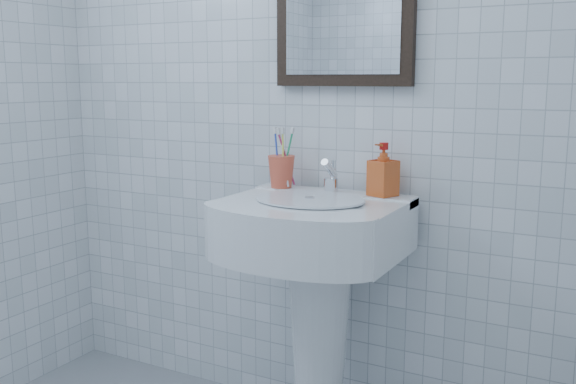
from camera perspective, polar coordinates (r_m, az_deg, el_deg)
The scene contains 5 objects.
wall_back at distance 2.34m, azimuth 1.27°, elevation 9.65°, with size 2.20×0.02×2.50m, color white.
washbasin at distance 2.18m, azimuth 2.57°, elevation -7.87°, with size 0.58×0.42×0.89m.
faucet at distance 2.19m, azimuth 3.83°, elevation 1.19°, with size 0.05×0.11×0.12m.
toothbrush_cup at distance 2.29m, azimuth -0.60°, elevation 1.82°, with size 0.10×0.10×0.11m, color #DB5136, non-canonical shape.
soap_dispenser at distance 2.14m, azimuth 8.47°, elevation 1.98°, with size 0.08×0.08×0.18m, color red.
Camera 1 is at (1.06, -0.88, 1.26)m, focal length 40.00 mm.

